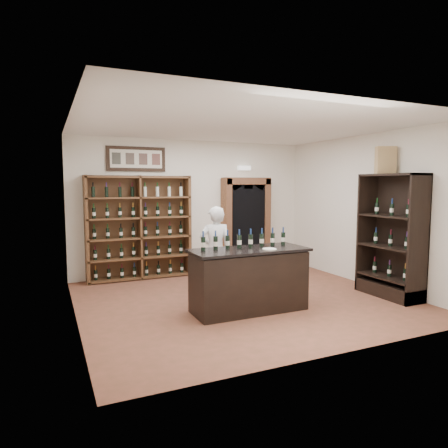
% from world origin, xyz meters
% --- Properties ---
extents(floor, '(5.50, 5.50, 0.00)m').
position_xyz_m(floor, '(0.00, 0.00, 0.00)').
color(floor, brown).
rests_on(floor, ground).
extents(ceiling, '(5.50, 5.50, 0.00)m').
position_xyz_m(ceiling, '(0.00, 0.00, 3.00)').
color(ceiling, white).
rests_on(ceiling, wall_back).
extents(wall_back, '(5.50, 0.04, 3.00)m').
position_xyz_m(wall_back, '(0.00, 2.50, 1.50)').
color(wall_back, silver).
rests_on(wall_back, ground).
extents(wall_left, '(0.04, 5.00, 3.00)m').
position_xyz_m(wall_left, '(-2.75, 0.00, 1.50)').
color(wall_left, silver).
rests_on(wall_left, ground).
extents(wall_right, '(0.04, 5.00, 3.00)m').
position_xyz_m(wall_right, '(2.75, 0.00, 1.50)').
color(wall_right, silver).
rests_on(wall_right, ground).
extents(wine_shelf, '(2.20, 0.38, 2.20)m').
position_xyz_m(wine_shelf, '(-1.30, 2.33, 1.10)').
color(wine_shelf, '#55341D').
rests_on(wine_shelf, ground).
extents(framed_picture, '(1.25, 0.04, 0.52)m').
position_xyz_m(framed_picture, '(-1.30, 2.47, 2.55)').
color(framed_picture, black).
rests_on(framed_picture, wall_back).
extents(arched_doorway, '(1.17, 0.35, 2.17)m').
position_xyz_m(arched_doorway, '(1.25, 2.33, 1.14)').
color(arched_doorway, black).
rests_on(arched_doorway, ground).
extents(emergency_light, '(0.30, 0.10, 0.10)m').
position_xyz_m(emergency_light, '(1.25, 2.42, 2.40)').
color(emergency_light, white).
rests_on(emergency_light, wall_back).
extents(tasting_counter, '(1.88, 0.78, 1.00)m').
position_xyz_m(tasting_counter, '(-0.20, -0.60, 0.49)').
color(tasting_counter, black).
rests_on(tasting_counter, ground).
extents(counter_bottle_0, '(0.07, 0.07, 0.30)m').
position_xyz_m(counter_bottle_0, '(-0.92, -0.46, 1.11)').
color(counter_bottle_0, black).
rests_on(counter_bottle_0, tasting_counter).
extents(counter_bottle_1, '(0.07, 0.07, 0.30)m').
position_xyz_m(counter_bottle_1, '(-0.71, -0.46, 1.11)').
color(counter_bottle_1, black).
rests_on(counter_bottle_1, tasting_counter).
extents(counter_bottle_2, '(0.07, 0.07, 0.30)m').
position_xyz_m(counter_bottle_2, '(-0.51, -0.46, 1.11)').
color(counter_bottle_2, black).
rests_on(counter_bottle_2, tasting_counter).
extents(counter_bottle_3, '(0.07, 0.07, 0.30)m').
position_xyz_m(counter_bottle_3, '(-0.30, -0.46, 1.11)').
color(counter_bottle_3, black).
rests_on(counter_bottle_3, tasting_counter).
extents(counter_bottle_4, '(0.07, 0.07, 0.30)m').
position_xyz_m(counter_bottle_4, '(-0.10, -0.46, 1.11)').
color(counter_bottle_4, black).
rests_on(counter_bottle_4, tasting_counter).
extents(counter_bottle_5, '(0.07, 0.07, 0.30)m').
position_xyz_m(counter_bottle_5, '(0.11, -0.46, 1.11)').
color(counter_bottle_5, black).
rests_on(counter_bottle_5, tasting_counter).
extents(counter_bottle_6, '(0.07, 0.07, 0.30)m').
position_xyz_m(counter_bottle_6, '(0.31, -0.46, 1.11)').
color(counter_bottle_6, black).
rests_on(counter_bottle_6, tasting_counter).
extents(counter_bottle_7, '(0.07, 0.07, 0.30)m').
position_xyz_m(counter_bottle_7, '(0.52, -0.46, 1.11)').
color(counter_bottle_7, black).
rests_on(counter_bottle_7, tasting_counter).
extents(side_cabinet, '(0.48, 1.20, 2.20)m').
position_xyz_m(side_cabinet, '(2.52, -0.90, 0.75)').
color(side_cabinet, black).
rests_on(side_cabinet, ground).
extents(shopkeeper, '(0.66, 0.50, 1.62)m').
position_xyz_m(shopkeeper, '(-0.30, 0.52, 0.81)').
color(shopkeeper, silver).
rests_on(shopkeeper, ground).
extents(plate, '(0.22, 0.22, 0.02)m').
position_xyz_m(plate, '(0.05, -0.81, 1.01)').
color(plate, beige).
rests_on(plate, tasting_counter).
extents(wine_crate, '(0.38, 0.26, 0.49)m').
position_xyz_m(wine_crate, '(2.52, -0.68, 2.45)').
color(wine_crate, tan).
rests_on(wine_crate, side_cabinet).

